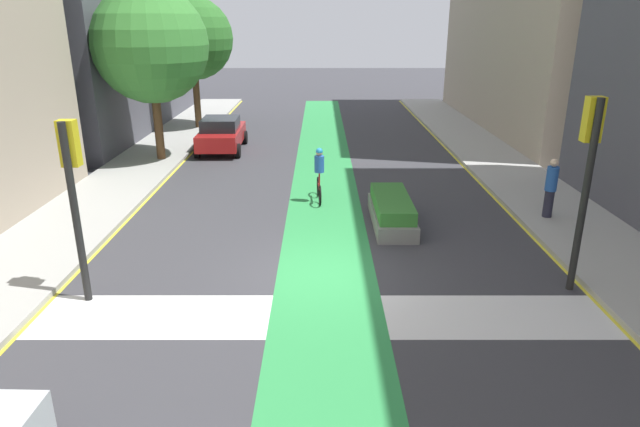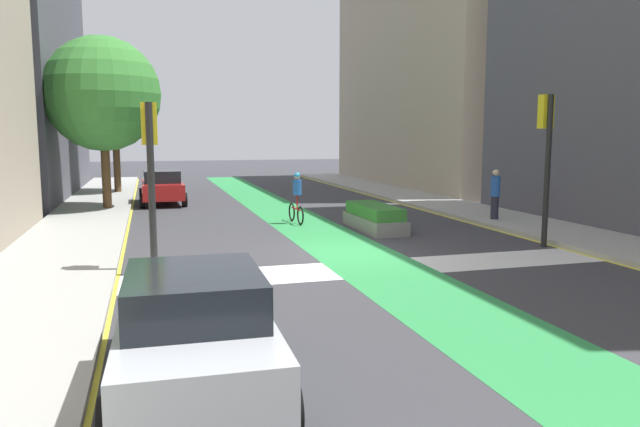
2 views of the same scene
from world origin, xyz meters
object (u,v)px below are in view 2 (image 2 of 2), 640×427
Objects in this scene: pedestrian_sidewalk_right_a at (495,194)px; street_tree_far at (114,103)px; car_red_left_far at (162,187)px; cyclist_in_lane at (297,197)px; street_tree_near at (102,94)px; traffic_signal_near_right at (546,141)px; median_planter at (374,218)px; car_silver_left_near at (194,329)px; traffic_signal_near_left at (150,154)px.

street_tree_far is (-13.70, 14.83, 3.78)m from pedestrian_sidewalk_right_a.
street_tree_far reaches higher than pedestrian_sidewalk_right_a.
pedestrian_sidewalk_right_a is at bearing -39.74° from car_red_left_far.
cyclist_in_lane is 15.05m from street_tree_far.
car_red_left_far is 5.11m from street_tree_near.
median_planter is (-3.57, 4.15, -2.63)m from traffic_signal_near_right.
street_tree_far is at bearing 112.60° from car_red_left_far.
car_silver_left_near is at bearing -145.16° from traffic_signal_near_right.
cyclist_in_lane is 3.13m from median_planter.
pedestrian_sidewalk_right_a is at bearing 45.02° from car_silver_left_near.
car_silver_left_near is (0.43, -6.73, -1.96)m from traffic_signal_near_left.
street_tree_near is (-2.20, 19.04, 4.05)m from car_silver_left_near.
car_silver_left_near and car_red_left_far have the same top height.
traffic_signal_near_left is at bearing -157.96° from pedestrian_sidewalk_right_a.
cyclist_in_lane is 7.22m from pedestrian_sidewalk_right_a.
car_silver_left_near is 26.82m from street_tree_far.
cyclist_in_lane is at bearing -38.79° from street_tree_near.
street_tree_near is (-6.84, 5.50, 3.88)m from cyclist_in_lane.
street_tree_near is (-2.28, -2.12, 4.05)m from car_red_left_far.
traffic_signal_near_right is 17.48m from car_red_left_far.
median_planter is (6.75, -9.79, -0.40)m from car_red_left_far.
traffic_signal_near_left is at bearing -126.66° from cyclist_in_lane.
car_red_left_far is 0.60× the size of street_tree_near.
traffic_signal_near_right reaches higher than median_planter.
traffic_signal_near_left is 19.88m from street_tree_far.
pedestrian_sidewalk_right_a is at bearing -28.38° from street_tree_near.
traffic_signal_near_left is 8.94m from median_planter.
median_planter is at bearing -55.42° from car_red_left_far.
street_tree_near is (-12.59, 11.81, 1.82)m from traffic_signal_near_right.
pedestrian_sidewalk_right_a is (1.20, 4.37, -1.95)m from traffic_signal_near_right.
traffic_signal_near_left is 0.56× the size of street_tree_near.
car_silver_left_near is at bearing -134.98° from pedestrian_sidewalk_right_a.
pedestrian_sidewalk_right_a is (11.59, 11.60, 0.28)m from car_silver_left_near.
traffic_signal_near_left is 12.61m from street_tree_near.
street_tree_near is (-13.79, 7.45, 3.77)m from pedestrian_sidewalk_right_a.
pedestrian_sidewalk_right_a is 0.26× the size of street_tree_far.
cyclist_in_lane is 0.26× the size of street_tree_near.
street_tree_near is at bearing 139.65° from median_planter.
street_tree_near reaches higher than traffic_signal_near_right.
car_silver_left_near is 0.62× the size of street_tree_far.
pedestrian_sidewalk_right_a is (6.95, -1.95, 0.11)m from cyclist_in_lane.
traffic_signal_near_right is at bearing -49.34° from median_planter.
car_red_left_far is 2.28× the size of cyclist_in_lane.
cyclist_in_lane is at bearing 164.32° from pedestrian_sidewalk_right_a.
street_tree_near reaches higher than median_planter.
cyclist_in_lane is (4.56, -7.62, 0.17)m from car_red_left_far.
car_red_left_far is at bearing 120.92° from cyclist_in_lane.
car_red_left_far is 1.26× the size of median_planter.
traffic_signal_near_left is at bearing -147.33° from median_planter.
pedestrian_sidewalk_right_a reaches higher than car_silver_left_near.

